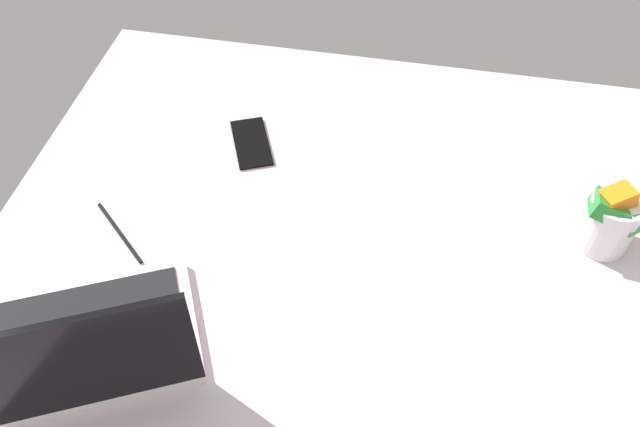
% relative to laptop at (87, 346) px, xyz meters
% --- Properties ---
extents(bed_mattress, '(1.80, 1.40, 0.18)m').
position_rel_laptop_xyz_m(bed_mattress, '(-0.61, -0.16, -0.13)').
color(bed_mattress, silver).
rests_on(bed_mattress, ground).
extents(laptop, '(0.40, 0.35, 0.23)m').
position_rel_laptop_xyz_m(laptop, '(0.00, 0.00, 0.00)').
color(laptop, silver).
rests_on(laptop, bed_mattress).
extents(snack_cup, '(0.11, 0.10, 0.14)m').
position_rel_laptop_xyz_m(snack_cup, '(-0.79, -0.39, 0.02)').
color(snack_cup, silver).
rests_on(snack_cup, bed_mattress).
extents(cell_phone, '(0.12, 0.16, 0.01)m').
position_rel_laptop_xyz_m(cell_phone, '(-0.12, -0.52, -0.04)').
color(cell_phone, black).
rests_on(cell_phone, bed_mattress).
extents(charger_cable, '(0.13, 0.12, 0.01)m').
position_rel_laptop_xyz_m(charger_cable, '(0.06, -0.25, -0.04)').
color(charger_cable, black).
rests_on(charger_cable, bed_mattress).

